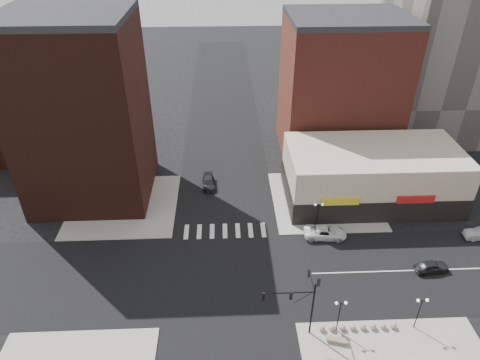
{
  "coord_description": "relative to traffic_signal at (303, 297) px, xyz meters",
  "views": [
    {
      "loc": [
        0.05,
        -35.62,
        36.56
      ],
      "look_at": [
        1.7,
        3.62,
        11.0
      ],
      "focal_mm": 32.0,
      "sensor_mm": 36.0,
      "label": 1
    }
  ],
  "objects": [
    {
      "name": "stone_bench",
      "position": [
        3.43,
        -1.59,
        -4.59
      ],
      "size": [
        2.12,
        1.14,
        0.47
      ],
      "rotation": [
        0.0,
        0.0,
        -0.27
      ],
      "color": "#836F5A",
      "rests_on": "sidewalk_se"
    },
    {
      "name": "sidewalk_nw",
      "position": [
        -21.74,
        22.33,
        -4.9
      ],
      "size": [
        15.0,
        15.0,
        0.12
      ],
      "primitive_type": "cube",
      "color": "gray",
      "rests_on": "ground"
    },
    {
      "name": "building_ne_midrise",
      "position": [
        11.76,
        37.33,
        6.04
      ],
      "size": [
        18.0,
        15.0,
        22.0
      ],
      "primitive_type": "cube",
      "color": "maroon",
      "rests_on": "ground"
    },
    {
      "name": "bollard_row",
      "position": [
        5.94,
        -0.17,
        -4.52
      ],
      "size": [
        7.99,
        0.64,
        0.64
      ],
      "color": "gray",
      "rests_on": "sidewalk_se"
    },
    {
      "name": "building_nw",
      "position": [
        -26.24,
        26.33,
        7.54
      ],
      "size": [
        16.0,
        15.0,
        25.0
      ],
      "primitive_type": "cube",
      "color": "#341610",
      "rests_on": "ground"
    },
    {
      "name": "road_ew",
      "position": [
        -7.24,
        7.83,
        -4.95
      ],
      "size": [
        200.0,
        14.0,
        0.02
      ],
      "primitive_type": "cube",
      "color": "black",
      "rests_on": "ground"
    },
    {
      "name": "street_lamp_se_b",
      "position": [
        11.76,
        -0.17,
        -1.67
      ],
      "size": [
        1.22,
        0.32,
        4.16
      ],
      "color": "black",
      "rests_on": "sidewalk_se"
    },
    {
      "name": "dark_sedan_north",
      "position": [
        -9.68,
        26.83,
        -4.31
      ],
      "size": [
        2.15,
        4.62,
        1.31
      ],
      "primitive_type": "imported",
      "rotation": [
        0.0,
        0.0,
        0.07
      ],
      "color": "black",
      "rests_on": "ground"
    },
    {
      "name": "dark_sedan_east",
      "position": [
        16.86,
        7.7,
        -4.28
      ],
      "size": [
        4.15,
        2.04,
        1.36
      ],
      "primitive_type": "imported",
      "rotation": [
        0.0,
        0.0,
        1.68
      ],
      "color": "black",
      "rests_on": "ground"
    },
    {
      "name": "white_suv",
      "position": [
        5.63,
        14.33,
        -4.2
      ],
      "size": [
        5.64,
        2.91,
        1.52
      ],
      "primitive_type": "imported",
      "rotation": [
        0.0,
        0.0,
        1.5
      ],
      "color": "white",
      "rests_on": "ground"
    },
    {
      "name": "ground",
      "position": [
        -7.24,
        7.83,
        -4.96
      ],
      "size": [
        240.0,
        240.0,
        0.0
      ],
      "primitive_type": "plane",
      "color": "black",
      "rests_on": "ground"
    },
    {
      "name": "building_nw_low",
      "position": [
        -39.24,
        41.83,
        1.04
      ],
      "size": [
        20.0,
        18.0,
        12.0
      ],
      "primitive_type": "cube",
      "color": "#341610",
      "rests_on": "ground"
    },
    {
      "name": "street_lamp_se_a",
      "position": [
        3.76,
        -0.17,
        -1.67
      ],
      "size": [
        1.22,
        0.32,
        4.16
      ],
      "color": "black",
      "rests_on": "sidewalk_se"
    },
    {
      "name": "road_ns",
      "position": [
        -7.24,
        7.83,
        -4.95
      ],
      "size": [
        14.0,
        200.0,
        0.02
      ],
      "primitive_type": "cube",
      "color": "black",
      "rests_on": "ground"
    },
    {
      "name": "traffic_signal",
      "position": [
        0.0,
        0.0,
        0.0
      ],
      "size": [
        5.59,
        3.09,
        7.77
      ],
      "color": "black",
      "rests_on": "ground"
    },
    {
      "name": "street_lamp_ne",
      "position": [
        4.76,
        15.83,
        -1.67
      ],
      "size": [
        1.22,
        0.32,
        4.16
      ],
      "color": "black",
      "rests_on": "sidewalk_ne"
    },
    {
      "name": "sidewalk_ne",
      "position": [
        7.26,
        22.33,
        -4.9
      ],
      "size": [
        15.0,
        15.0,
        0.12
      ],
      "primitive_type": "cube",
      "color": "gray",
      "rests_on": "ground"
    },
    {
      "name": "building_ne_row",
      "position": [
        13.76,
        22.83,
        -1.66
      ],
      "size": [
        24.2,
        12.2,
        8.0
      ],
      "color": "beige",
      "rests_on": "ground"
    }
  ]
}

